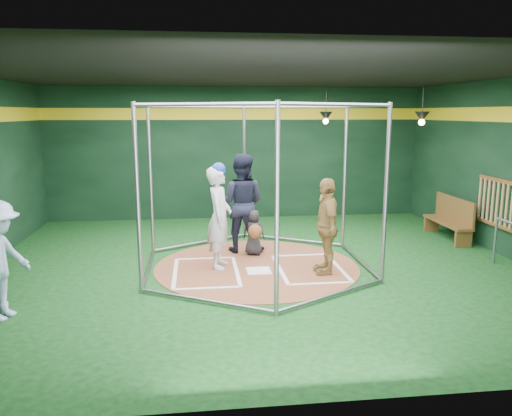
{
  "coord_description": "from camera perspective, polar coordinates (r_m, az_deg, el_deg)",
  "views": [
    {
      "loc": [
        -1.08,
        -8.89,
        2.84
      ],
      "look_at": [
        0.0,
        0.1,
        1.1
      ],
      "focal_mm": 35.0,
      "sensor_mm": 36.0,
      "label": 1
    }
  ],
  "objects": [
    {
      "name": "batter_box_left",
      "position": [
        9.09,
        -5.74,
        -7.27
      ],
      "size": [
        1.17,
        1.77,
        0.01
      ],
      "color": "white",
      "rests_on": "clay_disc"
    },
    {
      "name": "batter_figure",
      "position": [
        9.13,
        -4.22,
        -0.93
      ],
      "size": [
        0.57,
        0.76,
        1.94
      ],
      "color": "silver",
      "rests_on": "clay_disc"
    },
    {
      "name": "steel_railing",
      "position": [
        10.12,
        27.24,
        -3.15
      ],
      "size": [
        0.05,
        1.04,
        0.9
      ],
      "color": "gray",
      "rests_on": "ground"
    },
    {
      "name": "pendant_lamp_near",
      "position": [
        12.91,
        7.99,
        10.33
      ],
      "size": [
        0.34,
        0.34,
        0.9
      ],
      "color": "black",
      "rests_on": "room_shell"
    },
    {
      "name": "bat_rack",
      "position": [
        11.21,
        25.68,
        0.6
      ],
      "size": [
        0.07,
        1.25,
        0.98
      ],
      "color": "brown",
      "rests_on": "room_shell"
    },
    {
      "name": "room_shell",
      "position": [
        9.03,
        0.07,
        3.97
      ],
      "size": [
        10.1,
        9.1,
        3.53
      ],
      "color": "black",
      "rests_on": "ground"
    },
    {
      "name": "batter_box_right",
      "position": [
        9.31,
        6.12,
        -6.83
      ],
      "size": [
        1.17,
        1.77,
        0.01
      ],
      "color": "white",
      "rests_on": "clay_disc"
    },
    {
      "name": "catcher_figure",
      "position": [
        9.98,
        -0.24,
        -2.77
      ],
      "size": [
        0.52,
        0.6,
        0.92
      ],
      "color": "black",
      "rests_on": "clay_disc"
    },
    {
      "name": "home_plate",
      "position": [
        9.1,
        0.3,
        -7.18
      ],
      "size": [
        0.43,
        0.43,
        0.01
      ],
      "primitive_type": "cube",
      "color": "white",
      "rests_on": "clay_disc"
    },
    {
      "name": "visitor_leopard",
      "position": [
        8.9,
        8.05,
        -2.04
      ],
      "size": [
        0.46,
        1.02,
        1.71
      ],
      "primitive_type": "imported",
      "rotation": [
        0.0,
        0.0,
        -1.61
      ],
      "color": "tan",
      "rests_on": "clay_disc"
    },
    {
      "name": "umpire",
      "position": [
        10.18,
        -1.71,
        0.55
      ],
      "size": [
        1.16,
        1.02,
        2.01
      ],
      "primitive_type": "imported",
      "rotation": [
        0.0,
        0.0,
        2.83
      ],
      "color": "black",
      "rests_on": "clay_disc"
    },
    {
      "name": "batting_cage",
      "position": [
        9.05,
        0.08,
        2.37
      ],
      "size": [
        4.05,
        4.67,
        3.0
      ],
      "color": "gray",
      "rests_on": "ground"
    },
    {
      "name": "dugout_bench",
      "position": [
        12.14,
        21.34,
        -1.04
      ],
      "size": [
        0.38,
        1.65,
        0.96
      ],
      "color": "brown",
      "rests_on": "ground"
    },
    {
      "name": "pendant_lamp_far",
      "position": [
        12.02,
        18.44,
        9.86
      ],
      "size": [
        0.34,
        0.34,
        0.9
      ],
      "color": "black",
      "rests_on": "room_shell"
    },
    {
      "name": "clay_disc",
      "position": [
        9.39,
        0.07,
        -6.68
      ],
      "size": [
        3.8,
        3.8,
        0.01
      ],
      "primitive_type": "cylinder",
      "color": "brown",
      "rests_on": "ground"
    }
  ]
}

